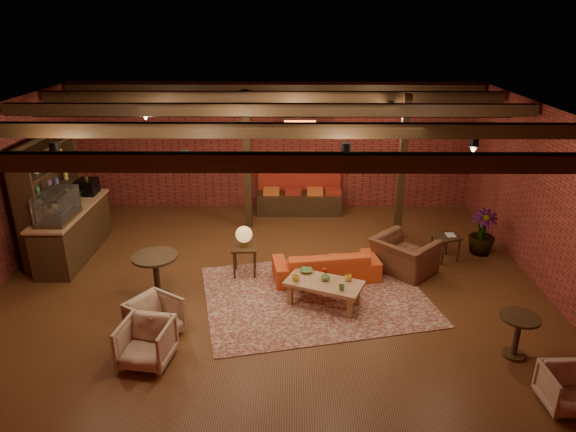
{
  "coord_description": "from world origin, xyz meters",
  "views": [
    {
      "loc": [
        0.44,
        -8.69,
        4.72
      ],
      "look_at": [
        0.35,
        0.2,
        1.21
      ],
      "focal_mm": 32.0,
      "sensor_mm": 36.0,
      "label": 1
    }
  ],
  "objects_px": {
    "side_table_lamp": "(244,238)",
    "armchair_far": "(568,387)",
    "armchair_right": "(405,250)",
    "round_table_left": "(156,269)",
    "plant_tall": "(489,189)",
    "side_table_book": "(446,237)",
    "round_table_right": "(518,330)",
    "armchair_a": "(155,317)",
    "sofa": "(326,264)",
    "coffee_table": "(324,284)",
    "armchair_b": "(146,341)"
  },
  "relations": [
    {
      "from": "side_table_lamp",
      "to": "armchair_far",
      "type": "xyz_separation_m",
      "value": [
        4.44,
        -3.6,
        -0.45
      ]
    },
    {
      "from": "armchair_right",
      "to": "armchair_far",
      "type": "distance_m",
      "value": 3.94
    },
    {
      "from": "round_table_left",
      "to": "armchair_far",
      "type": "relative_size",
      "value": 1.35
    },
    {
      "from": "plant_tall",
      "to": "round_table_left",
      "type": "bearing_deg",
      "value": -163.47
    },
    {
      "from": "round_table_left",
      "to": "side_table_book",
      "type": "xyz_separation_m",
      "value": [
        5.51,
        1.58,
        -0.06
      ]
    },
    {
      "from": "round_table_left",
      "to": "side_table_lamp",
      "type": "bearing_deg",
      "value": 32.03
    },
    {
      "from": "armchair_right",
      "to": "round_table_right",
      "type": "relative_size",
      "value": 1.63
    },
    {
      "from": "round_table_left",
      "to": "armchair_a",
      "type": "relative_size",
      "value": 1.17
    },
    {
      "from": "sofa",
      "to": "armchair_far",
      "type": "height_order",
      "value": "armchair_far"
    },
    {
      "from": "side_table_lamp",
      "to": "round_table_left",
      "type": "relative_size",
      "value": 1.2
    },
    {
      "from": "side_table_lamp",
      "to": "round_table_right",
      "type": "xyz_separation_m",
      "value": [
        4.21,
        -2.53,
        -0.31
      ]
    },
    {
      "from": "armchair_right",
      "to": "side_table_book",
      "type": "xyz_separation_m",
      "value": [
        0.95,
        0.57,
        0.02
      ]
    },
    {
      "from": "side_table_lamp",
      "to": "round_table_right",
      "type": "distance_m",
      "value": 4.92
    },
    {
      "from": "armchair_a",
      "to": "plant_tall",
      "type": "relative_size",
      "value": 0.25
    },
    {
      "from": "coffee_table",
      "to": "armchair_right",
      "type": "relative_size",
      "value": 1.32
    },
    {
      "from": "armchair_far",
      "to": "coffee_table",
      "type": "bearing_deg",
      "value": 138.42
    },
    {
      "from": "armchair_right",
      "to": "round_table_right",
      "type": "distance_m",
      "value": 2.86
    },
    {
      "from": "armchair_b",
      "to": "armchair_far",
      "type": "xyz_separation_m",
      "value": [
        5.61,
        -0.87,
        -0.05
      ]
    },
    {
      "from": "side_table_book",
      "to": "armchair_far",
      "type": "xyz_separation_m",
      "value": [
        0.39,
        -4.26,
        -0.19
      ]
    },
    {
      "from": "sofa",
      "to": "armchair_b",
      "type": "bearing_deg",
      "value": 34.26
    },
    {
      "from": "coffee_table",
      "to": "side_table_book",
      "type": "xyz_separation_m",
      "value": [
        2.58,
        1.78,
        0.1
      ]
    },
    {
      "from": "side_table_lamp",
      "to": "armchair_far",
      "type": "distance_m",
      "value": 5.73
    },
    {
      "from": "round_table_right",
      "to": "armchair_far",
      "type": "xyz_separation_m",
      "value": [
        0.23,
        -1.06,
        -0.14
      ]
    },
    {
      "from": "round_table_left",
      "to": "round_table_right",
      "type": "height_order",
      "value": "round_table_left"
    },
    {
      "from": "round_table_left",
      "to": "side_table_book",
      "type": "relative_size",
      "value": 1.33
    },
    {
      "from": "armchair_right",
      "to": "plant_tall",
      "type": "height_order",
      "value": "plant_tall"
    },
    {
      "from": "round_table_left",
      "to": "sofa",
      "type": "bearing_deg",
      "value": 14.1
    },
    {
      "from": "round_table_left",
      "to": "armchair_b",
      "type": "height_order",
      "value": "round_table_left"
    },
    {
      "from": "side_table_book",
      "to": "armchair_far",
      "type": "distance_m",
      "value": 4.28
    },
    {
      "from": "side_table_lamp",
      "to": "armchair_a",
      "type": "height_order",
      "value": "side_table_lamp"
    },
    {
      "from": "side_table_book",
      "to": "plant_tall",
      "type": "height_order",
      "value": "plant_tall"
    },
    {
      "from": "armchair_b",
      "to": "side_table_book",
      "type": "relative_size",
      "value": 1.15
    },
    {
      "from": "armchair_right",
      "to": "plant_tall",
      "type": "distance_m",
      "value": 2.21
    },
    {
      "from": "side_table_book",
      "to": "armchair_b",
      "type": "bearing_deg",
      "value": -146.94
    },
    {
      "from": "coffee_table",
      "to": "armchair_far",
      "type": "distance_m",
      "value": 3.88
    },
    {
      "from": "sofa",
      "to": "armchair_a",
      "type": "bearing_deg",
      "value": 25.94
    },
    {
      "from": "side_table_book",
      "to": "round_table_left",
      "type": "bearing_deg",
      "value": -163.99
    },
    {
      "from": "sofa",
      "to": "plant_tall",
      "type": "xyz_separation_m",
      "value": [
        3.32,
        1.12,
        1.14
      ]
    },
    {
      "from": "armchair_a",
      "to": "round_table_left",
      "type": "bearing_deg",
      "value": 45.68
    },
    {
      "from": "sofa",
      "to": "armchair_b",
      "type": "distance_m",
      "value": 3.76
    },
    {
      "from": "armchair_right",
      "to": "sofa",
      "type": "bearing_deg",
      "value": 55.2
    },
    {
      "from": "round_table_right",
      "to": "plant_tall",
      "type": "xyz_separation_m",
      "value": [
        0.67,
        3.5,
        0.99
      ]
    },
    {
      "from": "round_table_left",
      "to": "armchair_a",
      "type": "distance_m",
      "value": 1.22
    },
    {
      "from": "plant_tall",
      "to": "armchair_a",
      "type": "bearing_deg",
      "value": -153.32
    },
    {
      "from": "coffee_table",
      "to": "side_table_lamp",
      "type": "xyz_separation_m",
      "value": [
        -1.46,
        1.11,
        0.36
      ]
    },
    {
      "from": "side_table_lamp",
      "to": "armchair_right",
      "type": "relative_size",
      "value": 0.91
    },
    {
      "from": "round_table_right",
      "to": "armchair_right",
      "type": "bearing_deg",
      "value": 113.07
    },
    {
      "from": "round_table_left",
      "to": "round_table_right",
      "type": "relative_size",
      "value": 1.23
    },
    {
      "from": "round_table_left",
      "to": "armchair_far",
      "type": "bearing_deg",
      "value": -24.42
    },
    {
      "from": "coffee_table",
      "to": "armchair_b",
      "type": "bearing_deg",
      "value": -148.44
    }
  ]
}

